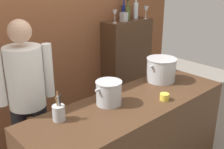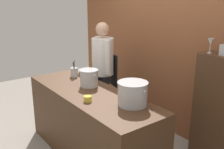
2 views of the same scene
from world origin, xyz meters
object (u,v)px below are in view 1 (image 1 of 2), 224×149
at_px(butter_jar, 164,97).
at_px(wine_bottle_clear, 136,10).
at_px(stockpot_small, 109,93).
at_px(wine_bottle_cobalt, 124,12).
at_px(chef, 27,94).
at_px(spice_tin_silver, 124,17).
at_px(wine_bottle_olive, 128,13).
at_px(wine_glass_short, 146,10).
at_px(stockpot_large, 161,70).
at_px(utensil_crock, 59,112).
at_px(wine_glass_wide, 115,13).

bearing_deg(butter_jar, wine_bottle_clear, 52.35).
height_order(stockpot_small, wine_bottle_cobalt, wine_bottle_cobalt).
relative_size(chef, wine_bottle_clear, 5.34).
bearing_deg(spice_tin_silver, wine_bottle_olive, 12.12).
xyz_separation_m(stockpot_small, spice_tin_silver, (1.21, 1.04, 0.44)).
xyz_separation_m(chef, wine_glass_short, (2.12, 0.40, 0.55)).
relative_size(chef, butter_jar, 18.80).
relative_size(stockpot_large, butter_jar, 4.39).
distance_m(chef, utensil_crock, 0.53).
relative_size(utensil_crock, wine_bottle_clear, 0.81).
distance_m(butter_jar, spice_tin_silver, 1.63).
height_order(chef, wine_glass_short, chef).
height_order(stockpot_large, utensil_crock, stockpot_large).
distance_m(stockpot_small, wine_bottle_cobalt, 1.84).
bearing_deg(utensil_crock, chef, 91.77).
bearing_deg(butter_jar, utensil_crock, 159.72).
xyz_separation_m(chef, wine_bottle_olive, (1.82, 0.48, 0.53)).
bearing_deg(wine_bottle_olive, spice_tin_silver, -167.88).
bearing_deg(wine_bottle_olive, stockpot_large, -116.23).
relative_size(stockpot_small, wine_bottle_cobalt, 0.98).
relative_size(wine_bottle_cobalt, spice_tin_silver, 2.52).
bearing_deg(wine_glass_wide, chef, -163.73).
height_order(wine_bottle_cobalt, wine_bottle_clear, same).
distance_m(stockpot_large, wine_bottle_olive, 1.23).
bearing_deg(spice_tin_silver, stockpot_small, -139.47).
bearing_deg(stockpot_large, chef, 157.80).
xyz_separation_m(wine_bottle_cobalt, spice_tin_silver, (-0.12, -0.13, -0.05)).
distance_m(chef, stockpot_large, 1.43).
bearing_deg(butter_jar, spice_tin_silver, 59.80).
bearing_deg(chef, stockpot_large, 172.50).
relative_size(chef, stockpot_small, 5.46).
bearing_deg(spice_tin_silver, butter_jar, -120.20).
relative_size(utensil_crock, butter_jar, 2.84).
relative_size(stockpot_large, utensil_crock, 1.55).
relative_size(wine_bottle_clear, wine_glass_wide, 1.77).
distance_m(chef, wine_bottle_cobalt, 2.01).
height_order(wine_glass_wide, wine_glass_short, wine_glass_short).
height_order(chef, spice_tin_silver, chef).
distance_m(stockpot_small, butter_jar, 0.53).
relative_size(wine_bottle_olive, wine_glass_short, 1.57).
distance_m(stockpot_large, utensil_crock, 1.31).
bearing_deg(utensil_crock, stockpot_large, -0.55).
bearing_deg(spice_tin_silver, wine_bottle_cobalt, 45.83).
bearing_deg(wine_glass_short, stockpot_small, -148.64).
distance_m(butter_jar, wine_glass_wide, 1.57).
bearing_deg(stockpot_large, utensil_crock, 179.45).
xyz_separation_m(butter_jar, wine_bottle_cobalt, (0.90, 1.46, 0.56)).
distance_m(stockpot_large, wine_bottle_clear, 1.34).
distance_m(chef, wine_bottle_clear, 2.15).
xyz_separation_m(stockpot_small, butter_jar, (0.44, -0.29, -0.08)).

